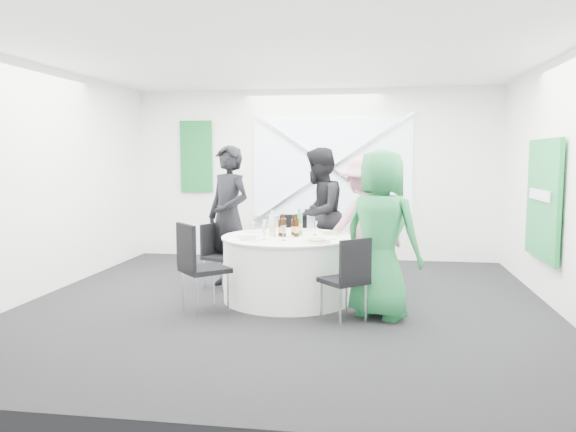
# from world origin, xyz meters

# --- Properties ---
(floor) EXTENTS (6.00, 6.00, 0.00)m
(floor) POSITION_xyz_m (0.00, 0.00, 0.00)
(floor) COLOR black
(floor) RESTS_ON ground
(ceiling) EXTENTS (6.00, 6.00, 0.00)m
(ceiling) POSITION_xyz_m (0.00, 0.00, 2.80)
(ceiling) COLOR white
(ceiling) RESTS_ON wall_back
(wall_back) EXTENTS (6.00, 0.00, 6.00)m
(wall_back) POSITION_xyz_m (0.00, 3.00, 1.40)
(wall_back) COLOR white
(wall_back) RESTS_ON floor
(wall_front) EXTENTS (6.00, 0.00, 6.00)m
(wall_front) POSITION_xyz_m (0.00, -3.00, 1.40)
(wall_front) COLOR white
(wall_front) RESTS_ON floor
(wall_left) EXTENTS (0.00, 6.00, 6.00)m
(wall_left) POSITION_xyz_m (-3.00, 0.00, 1.40)
(wall_left) COLOR white
(wall_left) RESTS_ON floor
(wall_right) EXTENTS (0.00, 6.00, 6.00)m
(wall_right) POSITION_xyz_m (3.00, 0.00, 1.40)
(wall_right) COLOR white
(wall_right) RESTS_ON floor
(window_panel) EXTENTS (2.60, 0.03, 1.60)m
(window_panel) POSITION_xyz_m (0.30, 2.96, 1.50)
(window_panel) COLOR silver
(window_panel) RESTS_ON wall_back
(window_brace_a) EXTENTS (2.63, 0.05, 1.84)m
(window_brace_a) POSITION_xyz_m (0.30, 2.92, 1.50)
(window_brace_a) COLOR silver
(window_brace_a) RESTS_ON window_panel
(window_brace_b) EXTENTS (2.63, 0.05, 1.84)m
(window_brace_b) POSITION_xyz_m (0.30, 2.92, 1.50)
(window_brace_b) COLOR silver
(window_brace_b) RESTS_ON window_panel
(green_banner) EXTENTS (0.55, 0.04, 1.20)m
(green_banner) POSITION_xyz_m (-2.00, 2.95, 1.70)
(green_banner) COLOR #156D2B
(green_banner) RESTS_ON wall_back
(green_sign) EXTENTS (0.05, 1.20, 1.40)m
(green_sign) POSITION_xyz_m (2.94, 0.60, 1.20)
(green_sign) COLOR #18893A
(green_sign) RESTS_ON wall_right
(banquet_table) EXTENTS (1.56, 1.56, 0.76)m
(banquet_table) POSITION_xyz_m (0.00, 0.20, 0.38)
(banquet_table) COLOR silver
(banquet_table) RESTS_ON floor
(chair_back) EXTENTS (0.44, 0.44, 0.88)m
(chair_back) POSITION_xyz_m (-0.11, 1.42, 0.51)
(chair_back) COLOR black
(chair_back) RESTS_ON floor
(chair_back_left) EXTENTS (0.51, 0.50, 0.83)m
(chair_back_left) POSITION_xyz_m (-1.00, 0.66, 0.48)
(chair_back_left) COLOR black
(chair_back_left) RESTS_ON floor
(chair_back_right) EXTENTS (0.61, 0.61, 0.95)m
(chair_back_right) POSITION_xyz_m (0.96, 0.96, 0.56)
(chair_back_right) COLOR black
(chair_back_right) RESTS_ON floor
(chair_front_right) EXTENTS (0.57, 0.57, 0.88)m
(chair_front_right) POSITION_xyz_m (0.75, -0.68, 0.52)
(chair_front_right) COLOR black
(chair_front_right) RESTS_ON floor
(chair_front_left) EXTENTS (0.64, 0.64, 0.99)m
(chair_front_left) POSITION_xyz_m (-0.86, -0.58, 0.58)
(chair_front_left) COLOR black
(chair_front_left) RESTS_ON floor
(person_man_back_left) EXTENTS (0.80, 0.73, 1.84)m
(person_man_back_left) POSITION_xyz_m (-0.86, 0.75, 0.92)
(person_man_back_left) COLOR black
(person_man_back_left) RESTS_ON floor
(person_man_back) EXTENTS (0.65, 0.96, 1.82)m
(person_man_back) POSITION_xyz_m (0.24, 1.39, 0.91)
(person_man_back) COLOR black
(person_man_back) RESTS_ON floor
(person_woman_pink) EXTENTS (1.20, 0.98, 1.69)m
(person_woman_pink) POSITION_xyz_m (0.88, 0.70, 0.85)
(person_woman_pink) COLOR #C07C8C
(person_woman_pink) RESTS_ON floor
(person_woman_green) EXTENTS (1.03, 0.91, 1.78)m
(person_woman_green) POSITION_xyz_m (1.07, -0.38, 0.89)
(person_woman_green) COLOR #217B3F
(person_woman_green) RESTS_ON floor
(plate_back) EXTENTS (0.27, 0.27, 0.01)m
(plate_back) POSITION_xyz_m (0.08, 0.72, 0.77)
(plate_back) COLOR white
(plate_back) RESTS_ON banquet_table
(plate_back_left) EXTENTS (0.28, 0.28, 0.01)m
(plate_back_left) POSITION_xyz_m (-0.46, 0.52, 0.77)
(plate_back_left) COLOR white
(plate_back_left) RESTS_ON banquet_table
(plate_back_right) EXTENTS (0.29, 0.29, 0.04)m
(plate_back_right) POSITION_xyz_m (0.52, 0.43, 0.78)
(plate_back_right) COLOR white
(plate_back_right) RESTS_ON banquet_table
(plate_front_right) EXTENTS (0.30, 0.30, 0.04)m
(plate_front_right) POSITION_xyz_m (0.39, -0.24, 0.78)
(plate_front_right) COLOR white
(plate_front_right) RESTS_ON banquet_table
(plate_front_left) EXTENTS (0.27, 0.27, 0.01)m
(plate_front_left) POSITION_xyz_m (-0.37, -0.13, 0.77)
(plate_front_left) COLOR white
(plate_front_left) RESTS_ON banquet_table
(napkin) EXTENTS (0.20, 0.16, 0.05)m
(napkin) POSITION_xyz_m (-0.40, -0.18, 0.80)
(napkin) COLOR silver
(napkin) RESTS_ON plate_front_left
(beer_bottle_a) EXTENTS (0.06, 0.06, 0.26)m
(beer_bottle_a) POSITION_xyz_m (-0.09, 0.20, 0.86)
(beer_bottle_a) COLOR #341D09
(beer_bottle_a) RESTS_ON banquet_table
(beer_bottle_b) EXTENTS (0.06, 0.06, 0.24)m
(beer_bottle_b) POSITION_xyz_m (0.05, 0.32, 0.85)
(beer_bottle_b) COLOR #341D09
(beer_bottle_b) RESTS_ON banquet_table
(beer_bottle_c) EXTENTS (0.06, 0.06, 0.27)m
(beer_bottle_c) POSITION_xyz_m (0.10, 0.17, 0.86)
(beer_bottle_c) COLOR #341D09
(beer_bottle_c) RESTS_ON banquet_table
(beer_bottle_d) EXTENTS (0.06, 0.06, 0.27)m
(beer_bottle_d) POSITION_xyz_m (-0.04, 0.14, 0.86)
(beer_bottle_d) COLOR #341D09
(beer_bottle_d) RESTS_ON banquet_table
(green_water_bottle) EXTENTS (0.08, 0.08, 0.32)m
(green_water_bottle) POSITION_xyz_m (0.12, 0.30, 0.89)
(green_water_bottle) COLOR #3A974F
(green_water_bottle) RESTS_ON banquet_table
(clear_water_bottle) EXTENTS (0.08, 0.08, 0.31)m
(clear_water_bottle) POSITION_xyz_m (-0.18, 0.18, 0.88)
(clear_water_bottle) COLOR silver
(clear_water_bottle) RESTS_ON banquet_table
(wine_glass_a) EXTENTS (0.07, 0.07, 0.17)m
(wine_glass_a) POSITION_xyz_m (-0.12, 0.54, 0.88)
(wine_glass_a) COLOR white
(wine_glass_a) RESTS_ON banquet_table
(wine_glass_b) EXTENTS (0.07, 0.07, 0.17)m
(wine_glass_b) POSITION_xyz_m (0.00, -0.14, 0.88)
(wine_glass_b) COLOR white
(wine_glass_b) RESTS_ON banquet_table
(wine_glass_c) EXTENTS (0.07, 0.07, 0.17)m
(wine_glass_c) POSITION_xyz_m (-0.40, 0.13, 0.88)
(wine_glass_c) COLOR white
(wine_glass_c) RESTS_ON banquet_table
(wine_glass_d) EXTENTS (0.07, 0.07, 0.17)m
(wine_glass_d) POSITION_xyz_m (-0.31, 0.36, 0.88)
(wine_glass_d) COLOR white
(wine_glass_d) RESTS_ON banquet_table
(wine_glass_e) EXTENTS (0.07, 0.07, 0.17)m
(wine_glass_e) POSITION_xyz_m (0.30, 0.36, 0.88)
(wine_glass_e) COLOR white
(wine_glass_e) RESTS_ON banquet_table
(wine_glass_f) EXTENTS (0.07, 0.07, 0.17)m
(wine_glass_f) POSITION_xyz_m (-0.23, -0.10, 0.88)
(wine_glass_f) COLOR white
(wine_glass_f) RESTS_ON banquet_table
(fork_a) EXTENTS (0.15, 0.02, 0.01)m
(fork_a) POSITION_xyz_m (0.15, 0.76, 0.76)
(fork_a) COLOR silver
(fork_a) RESTS_ON banquet_table
(knife_a) EXTENTS (0.15, 0.02, 0.01)m
(knife_a) POSITION_xyz_m (-0.14, 0.76, 0.76)
(knife_a) COLOR silver
(knife_a) RESTS_ON banquet_table
(fork_b) EXTENTS (0.08, 0.14, 0.01)m
(fork_b) POSITION_xyz_m (-0.43, 0.59, 0.76)
(fork_b) COLOR silver
(fork_b) RESTS_ON banquet_table
(knife_b) EXTENTS (0.08, 0.14, 0.01)m
(knife_b) POSITION_xyz_m (-0.57, 0.28, 0.76)
(knife_b) COLOR silver
(knife_b) RESTS_ON banquet_table
(fork_c) EXTENTS (0.10, 0.13, 0.01)m
(fork_c) POSITION_xyz_m (0.34, -0.27, 0.76)
(fork_c) COLOR silver
(fork_c) RESTS_ON banquet_table
(knife_c) EXTENTS (0.11, 0.12, 0.01)m
(knife_c) POSITION_xyz_m (0.53, -0.03, 0.76)
(knife_c) COLOR silver
(knife_c) RESTS_ON banquet_table
(fork_d) EXTENTS (0.08, 0.14, 0.01)m
(fork_d) POSITION_xyz_m (0.57, 0.27, 0.76)
(fork_d) COLOR silver
(fork_d) RESTS_ON banquet_table
(knife_d) EXTENTS (0.10, 0.13, 0.01)m
(knife_d) POSITION_xyz_m (0.36, 0.65, 0.76)
(knife_d) COLOR silver
(knife_d) RESTS_ON banquet_table
(fork_e) EXTENTS (0.10, 0.13, 0.01)m
(fork_e) POSITION_xyz_m (-0.54, 0.00, 0.76)
(fork_e) COLOR silver
(fork_e) RESTS_ON banquet_table
(knife_e) EXTENTS (0.11, 0.12, 0.01)m
(knife_e) POSITION_xyz_m (-0.31, -0.28, 0.76)
(knife_e) COLOR silver
(knife_e) RESTS_ON banquet_table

